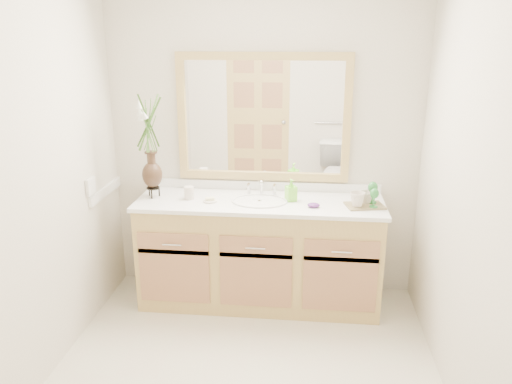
# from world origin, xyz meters

# --- Properties ---
(wall_back) EXTENTS (2.40, 0.02, 2.40)m
(wall_back) POSITION_xyz_m (0.00, 1.30, 1.20)
(wall_back) COLOR beige
(wall_back) RESTS_ON floor
(wall_front) EXTENTS (2.40, 0.02, 2.40)m
(wall_front) POSITION_xyz_m (0.00, -1.30, 1.20)
(wall_front) COLOR beige
(wall_front) RESTS_ON floor
(wall_left) EXTENTS (0.02, 2.60, 2.40)m
(wall_left) POSITION_xyz_m (-1.20, 0.00, 1.20)
(wall_left) COLOR beige
(wall_left) RESTS_ON floor
(wall_right) EXTENTS (0.02, 2.60, 2.40)m
(wall_right) POSITION_xyz_m (1.20, 0.00, 1.20)
(wall_right) COLOR beige
(wall_right) RESTS_ON floor
(vanity) EXTENTS (1.80, 0.55, 0.80)m
(vanity) POSITION_xyz_m (0.00, 1.01, 0.40)
(vanity) COLOR tan
(vanity) RESTS_ON floor
(counter) EXTENTS (1.84, 0.57, 0.03)m
(counter) POSITION_xyz_m (0.00, 1.01, 0.82)
(counter) COLOR white
(counter) RESTS_ON vanity
(sink) EXTENTS (0.38, 0.34, 0.23)m
(sink) POSITION_xyz_m (0.00, 1.00, 0.78)
(sink) COLOR white
(sink) RESTS_ON counter
(mirror) EXTENTS (1.32, 0.04, 0.97)m
(mirror) POSITION_xyz_m (0.00, 1.28, 1.41)
(mirror) COLOR white
(mirror) RESTS_ON wall_back
(switch_plate) EXTENTS (0.02, 0.12, 0.12)m
(switch_plate) POSITION_xyz_m (-1.19, 0.76, 0.98)
(switch_plate) COLOR white
(switch_plate) RESTS_ON wall_left
(flower_vase) EXTENTS (0.18, 0.18, 0.73)m
(flower_vase) POSITION_xyz_m (-0.81, 1.02, 1.32)
(flower_vase) COLOR black
(flower_vase) RESTS_ON counter
(tumbler) EXTENTS (0.07, 0.07, 0.09)m
(tumbler) POSITION_xyz_m (-0.53, 1.00, 0.88)
(tumbler) COLOR beige
(tumbler) RESTS_ON counter
(soap_dish) EXTENTS (0.10, 0.10, 0.03)m
(soap_dish) POSITION_xyz_m (-0.36, 0.95, 0.84)
(soap_dish) COLOR beige
(soap_dish) RESTS_ON counter
(soap_bottle) EXTENTS (0.09, 0.09, 0.15)m
(soap_bottle) POSITION_xyz_m (0.23, 1.04, 0.90)
(soap_bottle) COLOR #7CED37
(soap_bottle) RESTS_ON counter
(purple_dish) EXTENTS (0.09, 0.07, 0.03)m
(purple_dish) POSITION_xyz_m (0.40, 0.91, 0.85)
(purple_dish) COLOR #56246C
(purple_dish) RESTS_ON counter
(tray) EXTENTS (0.30, 0.23, 0.01)m
(tray) POSITION_xyz_m (0.76, 0.96, 0.84)
(tray) COLOR brown
(tray) RESTS_ON counter
(mug_left) EXTENTS (0.13, 0.12, 0.11)m
(mug_left) POSITION_xyz_m (0.71, 0.93, 0.90)
(mug_left) COLOR beige
(mug_left) RESTS_ON tray
(mug_right) EXTENTS (0.13, 0.13, 0.09)m
(mug_right) POSITION_xyz_m (0.78, 1.01, 0.89)
(mug_right) COLOR beige
(mug_right) RESTS_ON tray
(goblet_front) EXTENTS (0.06, 0.06, 0.14)m
(goblet_front) POSITION_xyz_m (0.82, 0.92, 0.94)
(goblet_front) COLOR #287A33
(goblet_front) RESTS_ON tray
(goblet_back) EXTENTS (0.07, 0.07, 0.16)m
(goblet_back) POSITION_xyz_m (0.82, 1.02, 0.95)
(goblet_back) COLOR #287A33
(goblet_back) RESTS_ON tray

